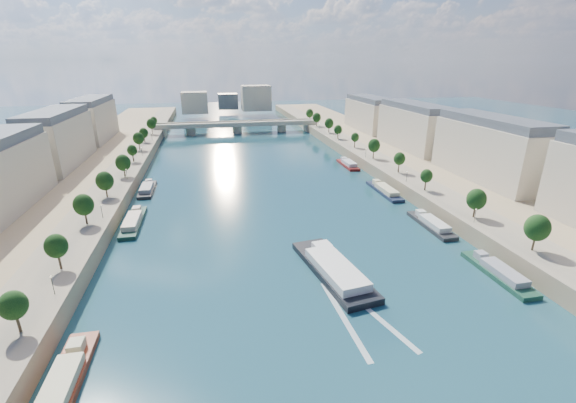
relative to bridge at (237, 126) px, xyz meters
name	(u,v)px	position (x,y,z in m)	size (l,w,h in m)	color
ground	(265,191)	(0.00, -131.39, -5.08)	(700.00, 700.00, 0.00)	#0B2A33
quay_left	(66,197)	(-72.00, -131.39, -2.58)	(44.00, 520.00, 5.00)	#9E8460
quay_right	(430,175)	(72.00, -131.39, -2.58)	(44.00, 520.00, 5.00)	#9E8460
pave_left	(109,188)	(-57.00, -131.39, -0.03)	(14.00, 520.00, 0.10)	gray
pave_right	(399,171)	(57.00, -131.39, -0.03)	(14.00, 520.00, 0.10)	gray
trees_left	(114,172)	(-55.00, -129.39, 5.39)	(4.80, 268.80, 8.26)	#382B1E
trees_right	(385,153)	(55.00, -121.39, 5.39)	(4.80, 268.80, 8.26)	#382B1E
lamps_left	(116,189)	(-52.50, -141.39, 2.70)	(0.36, 200.36, 4.28)	black
lamps_right	(384,162)	(52.50, -126.39, 2.70)	(0.36, 200.36, 4.28)	black
buildings_left	(31,153)	(-85.00, -119.39, 11.37)	(16.00, 226.00, 23.20)	#C6B598
buildings_right	(446,136)	(85.00, -119.39, 11.37)	(16.00, 226.00, 23.20)	#C6B598
skyline	(232,100)	(3.19, 88.13, 9.57)	(79.00, 42.00, 22.00)	#C6B598
bridge	(237,126)	(0.00, 0.00, 0.00)	(112.00, 12.00, 8.15)	#C1B79E
tour_barge	(333,269)	(6.96, -197.21, -3.84)	(13.62, 32.30, 4.25)	black
wake	(358,315)	(6.96, -213.72, -5.06)	(11.52, 26.02, 0.04)	silver
moored_barges_left	(109,280)	(-45.50, -190.35, -4.24)	(5.00, 155.21, 3.60)	#192537
moored_barges_right	(402,203)	(45.50, -157.51, -4.24)	(5.00, 125.07, 3.60)	#1C4734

